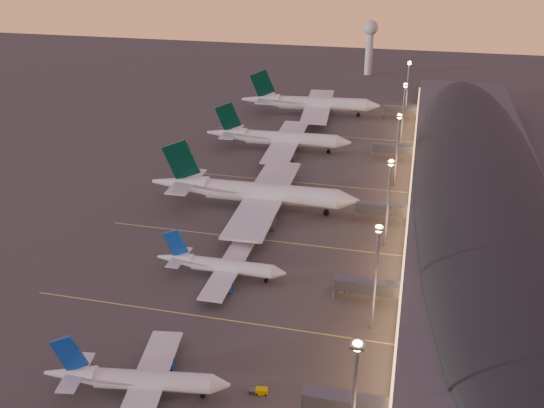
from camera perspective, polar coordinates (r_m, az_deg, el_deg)
The scene contains 12 objects.
ground at distance 146.95m, azimuth -5.00°, elevation -9.54°, with size 700.00×700.00×0.00m, color #3D3B39.
airliner_narrow_south at distance 123.32m, azimuth -12.57°, elevation -15.87°, with size 36.34×32.79×12.99m.
airliner_narrow_north at distance 156.60m, azimuth -4.83°, elevation -5.82°, with size 34.39×30.59×12.33m.
airliner_wide_near at distance 192.35m, azimuth -1.76°, elevation 1.10°, with size 67.77×61.58×21.73m.
airliner_wide_mid at distance 245.11m, azimuth 0.59°, elevation 6.19°, with size 59.12×53.82×18.93m.
airliner_wide_far at distance 294.38m, azimuth 3.62°, elevation 9.42°, with size 66.61×60.95×21.30m.
terminal_building at distance 202.14m, azimuth 18.66°, elevation 1.93°, with size 56.35×255.00×17.46m.
light_masts at distance 191.05m, azimuth 11.44°, elevation 4.30°, with size 2.20×217.20×25.90m.
radar_tower at distance 380.81m, azimuth 9.20°, elevation 15.16°, with size 9.00×9.00×32.50m.
lane_markings at distance 179.92m, azimuth -1.00°, elevation -2.61°, with size 90.00×180.36×0.00m.
baggage_tug_b at distance 122.70m, azimuth -1.21°, elevation -17.18°, with size 3.72×1.93×1.06m.
baggage_tug_c at distance 152.79m, azimuth 6.47°, elevation -7.92°, with size 3.93×2.24×1.11m.
Camera 1 is at (41.02, -114.72, 82.17)m, focal length 40.00 mm.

